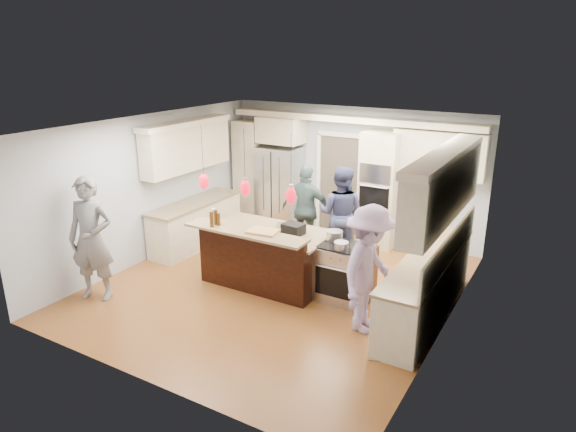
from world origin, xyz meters
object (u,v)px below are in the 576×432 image
Objects in this scene: person_far_left at (341,214)px; person_bar_end at (91,239)px; island_range at (345,273)px; kitchen_island at (267,255)px; refrigerator at (280,187)px.

person_bar_end is at bearing 43.71° from person_far_left.
person_bar_end is at bearing -150.85° from island_range.
person_bar_end is 4.33m from person_far_left.
kitchen_island is 1.05× the size of person_bar_end.
island_range is (1.41, 0.08, -0.03)m from kitchen_island.
refrigerator reaches higher than island_range.
kitchen_island is at bearing -63.10° from refrigerator.
kitchen_island is 1.71m from person_far_left.
person_bar_end is (-0.75, -4.42, 0.10)m from refrigerator.
person_bar_end is (-3.46, -1.93, 0.54)m from island_range.
person_bar_end is at bearing -137.93° from kitchen_island.
kitchen_island is 1.41m from island_range.
refrigerator is 1.00× the size of person_far_left.
person_far_left is at bearing 31.41° from person_bar_end.
person_bar_end is at bearing -99.63° from refrigerator.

